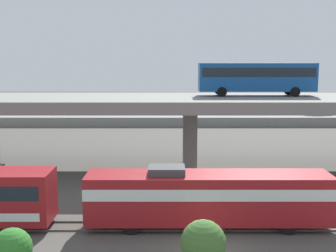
% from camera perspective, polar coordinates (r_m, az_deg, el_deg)
% --- Properties ---
extents(rail_strip_near, '(110.00, 0.12, 0.12)m').
position_cam_1_polar(rail_strip_near, '(29.74, 4.65, -13.36)').
color(rail_strip_near, '#59544C').
rests_on(rail_strip_near, ground_plane).
extents(rail_strip_far, '(110.00, 0.12, 0.12)m').
position_cam_1_polar(rail_strip_far, '(31.18, 4.42, -12.29)').
color(rail_strip_far, '#59544C').
rests_on(rail_strip_far, ground_plane).
extents(train_locomotive, '(17.36, 3.04, 4.18)m').
position_cam_1_polar(train_locomotive, '(29.86, 6.97, -8.96)').
color(train_locomotive, maroon).
rests_on(train_locomotive, ground_plane).
extents(highway_overpass, '(96.00, 11.13, 7.40)m').
position_cam_1_polar(highway_overpass, '(44.54, 3.08, 2.77)').
color(highway_overpass, gray).
rests_on(highway_overpass, ground_plane).
extents(transit_bus_on_overpass, '(12.00, 2.68, 3.40)m').
position_cam_1_polar(transit_bus_on_overpass, '(46.72, 11.63, 6.38)').
color(transit_bus_on_overpass, '#14478C').
rests_on(transit_bus_on_overpass, highway_overpass).
extents(pier_parking_lot, '(63.04, 13.94, 1.54)m').
position_cam_1_polar(pier_parking_lot, '(79.96, 1.79, 1.20)').
color(pier_parking_lot, gray).
rests_on(pier_parking_lot, ground_plane).
extents(parked_car_0, '(4.57, 1.83, 1.50)m').
position_cam_1_polar(parked_car_0, '(79.36, 8.61, 2.18)').
color(parked_car_0, '#0C4C26').
rests_on(parked_car_0, pier_parking_lot).
extents(parked_car_1, '(4.69, 1.91, 1.50)m').
position_cam_1_polar(parked_car_1, '(80.98, 18.91, 1.93)').
color(parked_car_1, silver).
rests_on(parked_car_1, pier_parking_lot).
extents(parked_car_2, '(4.24, 1.91, 1.50)m').
position_cam_1_polar(parked_car_2, '(83.43, 10.91, 2.43)').
color(parked_car_2, maroon).
rests_on(parked_car_2, pier_parking_lot).
extents(parked_car_3, '(4.11, 1.95, 1.50)m').
position_cam_1_polar(parked_car_3, '(84.04, -10.20, 2.50)').
color(parked_car_3, '#0C4C26').
rests_on(parked_car_3, pier_parking_lot).
extents(harbor_water, '(140.00, 36.00, 0.01)m').
position_cam_1_polar(harbor_water, '(102.88, 1.43, 2.46)').
color(harbor_water, navy).
rests_on(harbor_water, ground_plane).
extents(shrub_left, '(2.20, 2.20, 2.20)m').
position_cam_1_polar(shrub_left, '(26.00, -19.47, -14.71)').
color(shrub_left, '#2F7929').
rests_on(shrub_left, ground_plane).
extents(shrub_right, '(2.51, 2.51, 2.51)m').
position_cam_1_polar(shrub_right, '(24.94, 4.77, -14.87)').
color(shrub_right, '#40692D').
rests_on(shrub_right, ground_plane).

